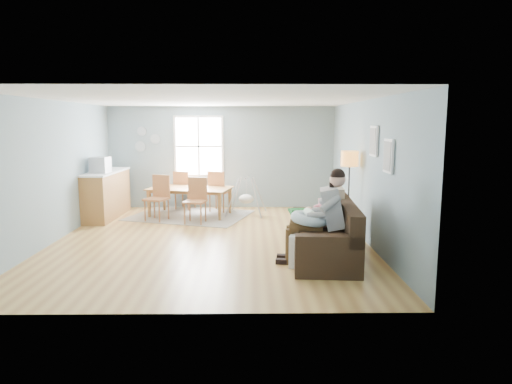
{
  "coord_description": "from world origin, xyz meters",
  "views": [
    {
      "loc": [
        0.78,
        -8.71,
        2.28
      ],
      "look_at": [
        0.88,
        -0.34,
        1.0
      ],
      "focal_mm": 32.0,
      "sensor_mm": 36.0,
      "label": 1
    }
  ],
  "objects_px": {
    "chair_sw": "(159,194)",
    "baby_swing": "(246,198)",
    "floor_lamp": "(349,166)",
    "father": "(321,213)",
    "counter": "(107,194)",
    "dining_table": "(190,202)",
    "sofa": "(327,238)",
    "monitor": "(100,165)",
    "chair_ne": "(218,188)",
    "toddler": "(322,209)",
    "chair_se": "(196,197)",
    "storage_cube": "(305,250)",
    "chair_nw": "(183,188)"
  },
  "relations": [
    {
      "from": "toddler",
      "to": "baby_swing",
      "type": "xyz_separation_m",
      "value": [
        -1.35,
        3.41,
        -0.39
      ]
    },
    {
      "from": "dining_table",
      "to": "monitor",
      "type": "distance_m",
      "value": 2.26
    },
    {
      "from": "toddler",
      "to": "chair_nw",
      "type": "relative_size",
      "value": 0.92
    },
    {
      "from": "monitor",
      "to": "baby_swing",
      "type": "xyz_separation_m",
      "value": [
        3.36,
        0.64,
        -0.9
      ]
    },
    {
      "from": "chair_sw",
      "to": "chair_se",
      "type": "bearing_deg",
      "value": -17.8
    },
    {
      "from": "father",
      "to": "monitor",
      "type": "relative_size",
      "value": 3.63
    },
    {
      "from": "floor_lamp",
      "to": "sofa",
      "type": "bearing_deg",
      "value": -113.14
    },
    {
      "from": "sofa",
      "to": "floor_lamp",
      "type": "distance_m",
      "value": 2.07
    },
    {
      "from": "father",
      "to": "counter",
      "type": "height_order",
      "value": "father"
    },
    {
      "from": "dining_table",
      "to": "monitor",
      "type": "relative_size",
      "value": 4.59
    },
    {
      "from": "monitor",
      "to": "sofa",
      "type": "bearing_deg",
      "value": -32.1
    },
    {
      "from": "counter",
      "to": "baby_swing",
      "type": "height_order",
      "value": "counter"
    },
    {
      "from": "chair_sw",
      "to": "baby_swing",
      "type": "relative_size",
      "value": 1.0
    },
    {
      "from": "dining_table",
      "to": "toddler",
      "type": "bearing_deg",
      "value": -37.46
    },
    {
      "from": "chair_nw",
      "to": "monitor",
      "type": "height_order",
      "value": "monitor"
    },
    {
      "from": "dining_table",
      "to": "storage_cube",
      "type": "bearing_deg",
      "value": -46.58
    },
    {
      "from": "toddler",
      "to": "father",
      "type": "bearing_deg",
      "value": -100.34
    },
    {
      "from": "counter",
      "to": "sofa",
      "type": "bearing_deg",
      "value": -35.26
    },
    {
      "from": "chair_se",
      "to": "monitor",
      "type": "height_order",
      "value": "monitor"
    },
    {
      "from": "floor_lamp",
      "to": "baby_swing",
      "type": "xyz_separation_m",
      "value": [
        -2.11,
        2.02,
        -1.0
      ]
    },
    {
      "from": "floor_lamp",
      "to": "dining_table",
      "type": "bearing_deg",
      "value": 151.3
    },
    {
      "from": "storage_cube",
      "to": "chair_se",
      "type": "distance_m",
      "value": 3.87
    },
    {
      "from": "counter",
      "to": "floor_lamp",
      "type": "bearing_deg",
      "value": -17.82
    },
    {
      "from": "toddler",
      "to": "counter",
      "type": "xyz_separation_m",
      "value": [
        -4.71,
        3.15,
        -0.23
      ]
    },
    {
      "from": "sofa",
      "to": "counter",
      "type": "relative_size",
      "value": 1.19
    },
    {
      "from": "dining_table",
      "to": "chair_se",
      "type": "xyz_separation_m",
      "value": [
        0.25,
        -0.78,
        0.25
      ]
    },
    {
      "from": "counter",
      "to": "toddler",
      "type": "bearing_deg",
      "value": -33.76
    },
    {
      "from": "chair_ne",
      "to": "monitor",
      "type": "bearing_deg",
      "value": -158.81
    },
    {
      "from": "sofa",
      "to": "counter",
      "type": "bearing_deg",
      "value": 144.74
    },
    {
      "from": "storage_cube",
      "to": "dining_table",
      "type": "bearing_deg",
      "value": 120.47
    },
    {
      "from": "father",
      "to": "dining_table",
      "type": "xyz_separation_m",
      "value": [
        -2.63,
        3.86,
        -0.48
      ]
    },
    {
      "from": "floor_lamp",
      "to": "counter",
      "type": "distance_m",
      "value": 5.81
    },
    {
      "from": "father",
      "to": "chair_ne",
      "type": "xyz_separation_m",
      "value": [
        -1.97,
        4.34,
        -0.22
      ]
    },
    {
      "from": "counter",
      "to": "monitor",
      "type": "distance_m",
      "value": 0.83
    },
    {
      "from": "toddler",
      "to": "chair_nw",
      "type": "bearing_deg",
      "value": 126.29
    },
    {
      "from": "chair_se",
      "to": "baby_swing",
      "type": "distance_m",
      "value": 1.45
    },
    {
      "from": "chair_ne",
      "to": "monitor",
      "type": "height_order",
      "value": "monitor"
    },
    {
      "from": "dining_table",
      "to": "chair_se",
      "type": "bearing_deg",
      "value": -59.03
    },
    {
      "from": "chair_ne",
      "to": "counter",
      "type": "relative_size",
      "value": 0.52
    },
    {
      "from": "sofa",
      "to": "chair_sw",
      "type": "xyz_separation_m",
      "value": [
        -3.46,
        3.05,
        0.28
      ]
    },
    {
      "from": "chair_ne",
      "to": "monitor",
      "type": "distance_m",
      "value": 2.92
    },
    {
      "from": "chair_se",
      "to": "chair_ne",
      "type": "bearing_deg",
      "value": 72.08
    },
    {
      "from": "father",
      "to": "chair_se",
      "type": "xyz_separation_m",
      "value": [
        -2.38,
        3.08,
        -0.23
      ]
    },
    {
      "from": "toddler",
      "to": "monitor",
      "type": "bearing_deg",
      "value": 149.56
    },
    {
      "from": "monitor",
      "to": "chair_nw",
      "type": "bearing_deg",
      "value": 37.79
    },
    {
      "from": "floor_lamp",
      "to": "baby_swing",
      "type": "distance_m",
      "value": 3.08
    },
    {
      "from": "chair_sw",
      "to": "father",
      "type": "bearing_deg",
      "value": -45.68
    },
    {
      "from": "chair_sw",
      "to": "monitor",
      "type": "height_order",
      "value": "monitor"
    },
    {
      "from": "dining_table",
      "to": "monitor",
      "type": "xyz_separation_m",
      "value": [
        -1.98,
        -0.54,
        0.97
      ]
    },
    {
      "from": "counter",
      "to": "monitor",
      "type": "relative_size",
      "value": 4.74
    }
  ]
}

